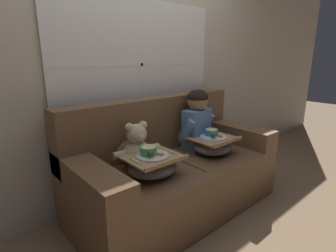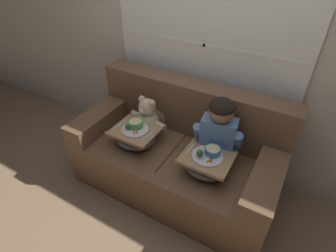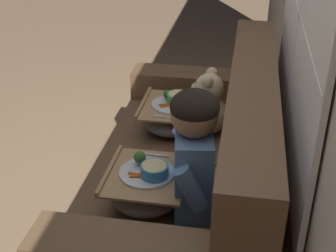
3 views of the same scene
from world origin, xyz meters
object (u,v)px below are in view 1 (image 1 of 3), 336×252
Objects in this scene: couch at (172,170)px; child_figure at (197,117)px; throw_pillow_behind_child at (185,128)px; throw_pillow_behind_teddy at (126,143)px; lap_tray_child at (213,144)px; teddy_bear at (137,148)px; lap_tray_teddy at (153,164)px.

child_figure reaches higher than couch.
throw_pillow_behind_child is (0.35, 0.20, 0.28)m from couch.
throw_pillow_behind_child is at bearing 0.00° from throw_pillow_behind_teddy.
child_figure is 1.46× the size of lap_tray_child.
teddy_bear is 1.02× the size of lap_tray_teddy.
child_figure is at bearing -13.07° from throw_pillow_behind_teddy.
throw_pillow_behind_child is 0.37m from lap_tray_child.
lap_tray_child is at bearing -27.61° from throw_pillow_behind_teddy.
throw_pillow_behind_child is 1.05× the size of throw_pillow_behind_teddy.
throw_pillow_behind_child is 0.89× the size of lap_tray_teddy.
child_figure reaches higher than lap_tray_teddy.
teddy_bear is 1.04× the size of lap_tray_child.
throw_pillow_behind_child is at bearing 90.08° from lap_tray_child.
throw_pillow_behind_teddy is (-0.70, 0.00, 0.00)m from throw_pillow_behind_child.
throw_pillow_behind_child is 0.91× the size of lap_tray_child.
teddy_bear is at bearing 175.10° from couch.
couch reaches higher than throw_pillow_behind_child.
lap_tray_teddy is (-0.35, -0.17, 0.21)m from couch.
couch is at bearing -150.66° from throw_pillow_behind_child.
child_figure reaches higher than lap_tray_child.
child_figure is (0.00, -0.16, 0.15)m from throw_pillow_behind_child.
teddy_bear is (-0.00, -0.17, -0.00)m from throw_pillow_behind_teddy.
couch reaches higher than lap_tray_teddy.
teddy_bear is at bearing -166.62° from throw_pillow_behind_child.
couch is 0.44m from lap_tray_teddy.
lap_tray_child is at bearing 0.00° from lap_tray_teddy.
couch is 3.21× the size of child_figure.
child_figure is 1.43× the size of lap_tray_teddy.
throw_pillow_behind_teddy is at bearing 180.00° from throw_pillow_behind_child.
teddy_bear is at bearing -90.23° from throw_pillow_behind_teddy.
throw_pillow_behind_child is 0.79m from lap_tray_teddy.
throw_pillow_behind_teddy reaches higher than lap_tray_child.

